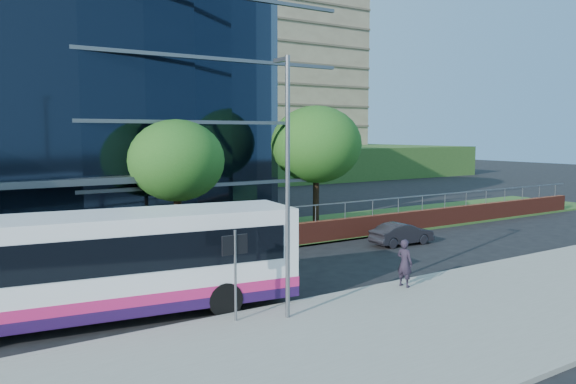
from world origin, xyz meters
TOP-DOWN VIEW (x-y plane):
  - ground at (0.00, 0.00)m, footprint 200.00×200.00m
  - kerb at (0.00, -1.00)m, footprint 80.00×0.25m
  - yellow_line_outer at (0.00, -0.80)m, footprint 80.00×0.08m
  - yellow_line_inner at (0.00, -0.65)m, footprint 80.00×0.08m
  - grass_verge at (24.00, 11.00)m, footprint 36.00×8.00m
  - retaining_wall at (20.00, 7.30)m, footprint 34.00×0.40m
  - apartment_block at (32.00, 57.21)m, footprint 60.00×42.00m
  - street_sign at (4.50, -1.59)m, footprint 0.85×0.09m
  - tree_far_c at (7.00, 9.00)m, footprint 4.62×4.62m
  - tree_far_d at (16.00, 10.00)m, footprint 5.28×5.28m
  - tree_dist_e at (24.00, 40.00)m, footprint 4.62×4.62m
  - tree_dist_f at (40.00, 42.00)m, footprint 4.29×4.29m
  - streetlight_east at (6.00, -2.17)m, footprint 0.15×0.77m
  - city_bus at (1.36, 1.08)m, footprint 12.65×4.53m
  - parked_car at (17.68, 4.65)m, footprint 3.60×1.41m
  - pedestrian at (11.57, -1.65)m, footprint 0.52×0.71m

SIDE VIEW (x-z plane):
  - ground at x=0.00m, z-range 0.00..0.00m
  - yellow_line_outer at x=0.00m, z-range 0.00..0.01m
  - yellow_line_inner at x=0.00m, z-range 0.00..0.01m
  - grass_verge at x=24.00m, z-range 0.00..0.12m
  - kerb at x=0.00m, z-range 0.00..0.16m
  - parked_car at x=17.68m, z-range 0.00..1.17m
  - retaining_wall at x=20.00m, z-range -0.44..1.67m
  - pedestrian at x=11.57m, z-range 0.15..1.94m
  - city_bus at x=1.36m, z-range 0.10..3.45m
  - street_sign at x=4.50m, z-range 0.75..3.55m
  - tree_dist_f at x=40.00m, z-range 1.19..7.23m
  - streetlight_east at x=6.00m, z-range 0.44..8.44m
  - tree_far_c at x=7.00m, z-range 1.28..7.79m
  - tree_dist_e at x=24.00m, z-range 1.28..7.79m
  - tree_far_d at x=16.00m, z-range 1.47..8.91m
  - apartment_block at x=32.00m, z-range -3.89..26.11m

